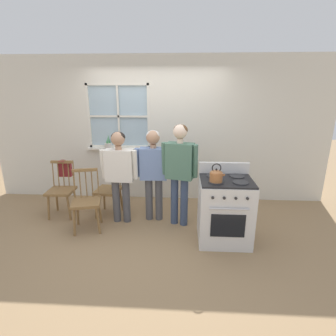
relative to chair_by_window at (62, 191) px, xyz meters
name	(u,v)px	position (x,y,z in m)	size (l,w,h in m)	color
ground_plane	(150,233)	(1.56, -0.52, -0.45)	(16.00, 16.00, 0.00)	#937551
wall_back	(160,132)	(1.60, 0.88, 0.89)	(6.40, 0.16, 2.70)	silver
chair_by_window	(62,191)	(0.00, 0.00, 0.00)	(0.43, 0.42, 0.94)	olive
chair_near_wall	(86,202)	(0.59, -0.43, 0.00)	(0.50, 0.49, 0.94)	olive
chair_center_cluster	(110,191)	(0.81, 0.06, 0.00)	(0.44, 0.46, 0.94)	olive
person_elderly_left	(120,168)	(1.06, -0.16, 0.47)	(0.58, 0.23, 1.49)	#4C4C51
person_teen_center	(153,167)	(1.58, -0.05, 0.47)	(0.58, 0.23, 1.50)	#4C4C51
person_adult_right	(180,166)	(2.00, -0.19, 0.54)	(0.58, 0.31, 1.61)	#384766
stove	(225,209)	(2.65, -0.62, 0.03)	(0.72, 0.68, 1.08)	silver
kettle	(216,175)	(2.49, -0.75, 0.58)	(0.21, 0.17, 0.25)	#A86638
potted_plant	(108,144)	(0.62, 0.79, 0.65)	(0.13, 0.13, 0.27)	beige
handbag	(65,169)	(-0.01, 0.24, 0.32)	(0.22, 0.19, 0.31)	maroon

